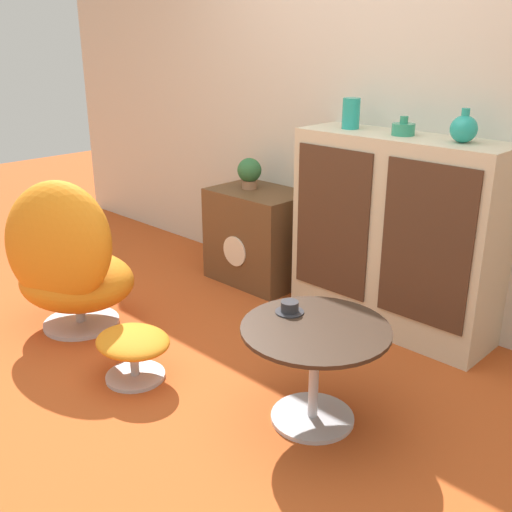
% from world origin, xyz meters
% --- Properties ---
extents(ground_plane, '(12.00, 12.00, 0.00)m').
position_xyz_m(ground_plane, '(0.00, 0.00, 0.00)').
color(ground_plane, '#B74C1E').
extents(wall_back, '(6.40, 0.06, 2.60)m').
position_xyz_m(wall_back, '(0.00, 1.50, 1.30)').
color(wall_back, beige).
rests_on(wall_back, ground_plane).
extents(sideboard, '(1.19, 0.40, 1.12)m').
position_xyz_m(sideboard, '(0.33, 1.28, 0.56)').
color(sideboard, beige).
rests_on(sideboard, ground_plane).
extents(tv_console, '(0.65, 0.47, 0.64)m').
position_xyz_m(tv_console, '(-0.71, 1.24, 0.32)').
color(tv_console, brown).
rests_on(tv_console, ground_plane).
extents(egg_chair, '(0.87, 0.84, 0.92)m').
position_xyz_m(egg_chair, '(-0.95, -0.06, 0.42)').
color(egg_chair, '#B7B7BC').
rests_on(egg_chair, ground_plane).
extents(ottoman, '(0.40, 0.34, 0.25)m').
position_xyz_m(ottoman, '(-0.25, -0.13, 0.18)').
color(ottoman, '#B7B7BC').
rests_on(ottoman, ground_plane).
extents(coffee_table, '(0.64, 0.64, 0.46)m').
position_xyz_m(coffee_table, '(0.61, 0.22, 0.32)').
color(coffee_table, '#B7B7BC').
rests_on(coffee_table, ground_plane).
extents(vase_leftmost, '(0.10, 0.10, 0.17)m').
position_xyz_m(vase_leftmost, '(-0.02, 1.28, 1.21)').
color(vase_leftmost, teal).
rests_on(vase_leftmost, sideboard).
extents(vase_inner_left, '(0.12, 0.12, 0.10)m').
position_xyz_m(vase_inner_left, '(0.32, 1.28, 1.15)').
color(vase_inner_left, '#2D8E6B').
rests_on(vase_inner_left, sideboard).
extents(vase_inner_right, '(0.13, 0.13, 0.17)m').
position_xyz_m(vase_inner_right, '(0.66, 1.28, 1.19)').
color(vase_inner_right, teal).
rests_on(vase_inner_right, sideboard).
extents(potted_plant, '(0.16, 0.16, 0.21)m').
position_xyz_m(potted_plant, '(-0.80, 1.24, 0.76)').
color(potted_plant, '#996B4C').
rests_on(potted_plant, tv_console).
extents(teacup, '(0.13, 0.13, 0.05)m').
position_xyz_m(teacup, '(0.43, 0.25, 0.48)').
color(teacup, '#2D2D33').
rests_on(teacup, coffee_table).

